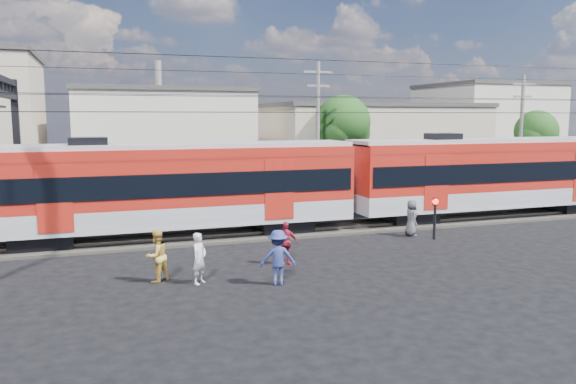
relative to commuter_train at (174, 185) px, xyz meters
name	(u,v)px	position (x,y,z in m)	size (l,w,h in m)	color
ground	(315,283)	(3.40, -8.00, -2.40)	(120.00, 120.00, 0.00)	black
track_bed	(251,233)	(3.40, 0.00, -2.34)	(70.00, 3.40, 0.12)	#2D2823
rail_near	(256,233)	(3.40, -0.75, -2.22)	(70.00, 0.12, 0.12)	#59544C
rail_far	(247,227)	(3.40, 0.75, -2.22)	(70.00, 0.12, 0.12)	#59544C
commuter_train	(174,185)	(0.00, 0.00, 0.00)	(50.30, 3.08, 4.17)	black
catenary	(38,121)	(-5.25, 0.00, 2.73)	(70.00, 9.30, 7.52)	black
building_midwest	(160,138)	(1.40, 19.00, 1.25)	(12.24, 12.24, 7.30)	#BDB6A6
building_mideast	(369,144)	(17.40, 16.00, 0.75)	(16.32, 10.20, 6.30)	tan
building_east	(484,129)	(31.40, 20.00, 1.75)	(10.20, 10.20, 8.30)	#BDB6A6
utility_pole_mid	(318,130)	(9.40, 7.00, 2.13)	(1.80, 0.24, 8.50)	slate
utility_pole_east	(521,132)	(23.40, 6.00, 1.88)	(1.80, 0.24, 8.00)	slate
tree_near	(345,126)	(12.58, 10.09, 2.26)	(3.82, 3.64, 6.72)	#382619
tree_far	(537,134)	(27.58, 9.09, 1.59)	(3.36, 3.12, 5.76)	#382619
pedestrian_a	(199,258)	(-0.13, -6.82, -1.57)	(0.60, 0.40, 1.65)	silver
pedestrian_b	(157,256)	(-1.40, -6.19, -1.55)	(0.83, 0.65, 1.71)	gold
pedestrian_c	(278,257)	(2.22, -7.73, -1.52)	(1.14, 0.66, 1.77)	navy
pedestrian_d	(285,243)	(3.21, -5.47, -1.62)	(0.92, 0.38, 1.57)	maroon
pedestrian_e	(411,218)	(10.10, -2.64, -1.59)	(0.79, 0.52, 1.63)	#454549
crossing_signal	(435,211)	(10.68, -3.60, -1.13)	(0.27, 0.27, 1.83)	black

